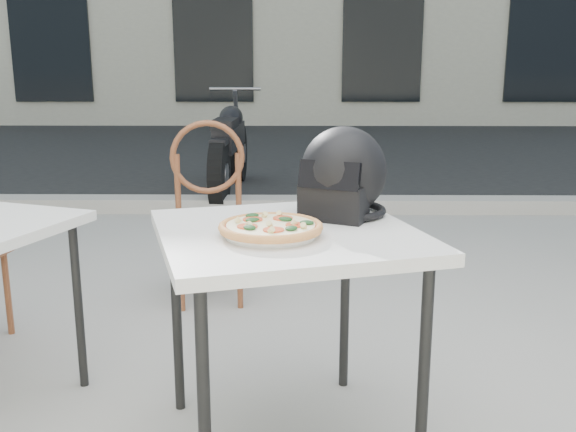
{
  "coord_description": "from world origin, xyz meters",
  "views": [
    {
      "loc": [
        -0.03,
        -2.36,
        1.22
      ],
      "look_at": [
        -0.05,
        -0.5,
        0.78
      ],
      "focal_mm": 40.0,
      "sensor_mm": 36.0,
      "label": 1
    }
  ],
  "objects_px": {
    "plate": "(271,234)",
    "helmet": "(343,177)",
    "cafe_chair_main": "(209,204)",
    "pizza": "(271,227)",
    "motorcycle": "(230,148)",
    "cafe_table_main": "(288,250)"
  },
  "relations": [
    {
      "from": "pizza",
      "to": "cafe_chair_main",
      "type": "bearing_deg",
      "value": 105.26
    },
    {
      "from": "plate",
      "to": "pizza",
      "type": "distance_m",
      "value": 0.02
    },
    {
      "from": "helmet",
      "to": "motorcycle",
      "type": "bearing_deg",
      "value": 125.5
    },
    {
      "from": "plate",
      "to": "helmet",
      "type": "distance_m",
      "value": 0.38
    },
    {
      "from": "cafe_table_main",
      "to": "plate",
      "type": "height_order",
      "value": "plate"
    },
    {
      "from": "pizza",
      "to": "motorcycle",
      "type": "distance_m",
      "value": 4.39
    },
    {
      "from": "pizza",
      "to": "motorcycle",
      "type": "xyz_separation_m",
      "value": [
        -0.57,
        4.34,
        -0.32
      ]
    },
    {
      "from": "cafe_table_main",
      "to": "motorcycle",
      "type": "relative_size",
      "value": 0.47
    },
    {
      "from": "helmet",
      "to": "motorcycle",
      "type": "distance_m",
      "value": 4.16
    },
    {
      "from": "helmet",
      "to": "pizza",
      "type": "bearing_deg",
      "value": -104.78
    },
    {
      "from": "cafe_chair_main",
      "to": "pizza",
      "type": "bearing_deg",
      "value": 96.95
    },
    {
      "from": "motorcycle",
      "to": "pizza",
      "type": "bearing_deg",
      "value": -80.89
    },
    {
      "from": "plate",
      "to": "motorcycle",
      "type": "xyz_separation_m",
      "value": [
        -0.57,
        4.34,
        -0.3
      ]
    },
    {
      "from": "pizza",
      "to": "cafe_chair_main",
      "type": "xyz_separation_m",
      "value": [
        -0.37,
        1.35,
        -0.22
      ]
    },
    {
      "from": "cafe_table_main",
      "to": "pizza",
      "type": "relative_size",
      "value": 2.38
    },
    {
      "from": "cafe_table_main",
      "to": "pizza",
      "type": "height_order",
      "value": "pizza"
    },
    {
      "from": "plate",
      "to": "helmet",
      "type": "xyz_separation_m",
      "value": [
        0.23,
        0.28,
        0.12
      ]
    },
    {
      "from": "plate",
      "to": "cafe_chair_main",
      "type": "relative_size",
      "value": 0.37
    },
    {
      "from": "pizza",
      "to": "helmet",
      "type": "xyz_separation_m",
      "value": [
        0.23,
        0.28,
        0.1
      ]
    },
    {
      "from": "pizza",
      "to": "cafe_chair_main",
      "type": "height_order",
      "value": "cafe_chair_main"
    },
    {
      "from": "cafe_chair_main",
      "to": "helmet",
      "type": "bearing_deg",
      "value": 110.77
    },
    {
      "from": "cafe_chair_main",
      "to": "motorcycle",
      "type": "height_order",
      "value": "motorcycle"
    }
  ]
}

